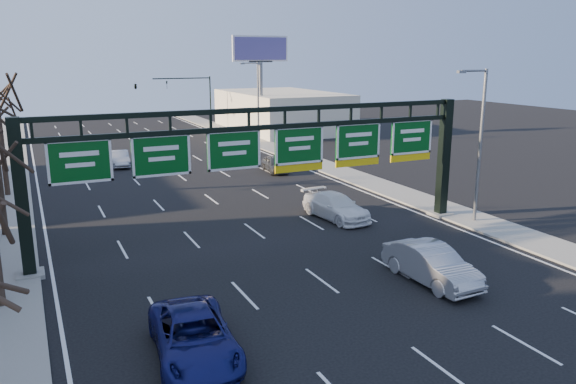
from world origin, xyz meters
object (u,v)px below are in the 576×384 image
car_blue_suv (194,337)px  car_white_wagon (336,206)px  sign_gantry (270,156)px  car_silver_sedan (431,264)px

car_blue_suv → car_white_wagon: car_blue_suv is taller
sign_gantry → car_silver_sedan: size_ratio=4.90×
sign_gantry → car_silver_sedan: (4.12, -8.18, -3.80)m
sign_gantry → car_white_wagon: size_ratio=4.74×
car_blue_suv → car_white_wagon: 17.38m
car_silver_sedan → car_white_wagon: (1.19, 10.39, -0.07)m
sign_gantry → car_blue_suv: (-7.09, -9.97, -3.87)m
car_blue_suv → car_silver_sedan: size_ratio=1.09×
sign_gantry → car_white_wagon: 6.93m
car_blue_suv → car_silver_sedan: (11.21, 1.79, 0.07)m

